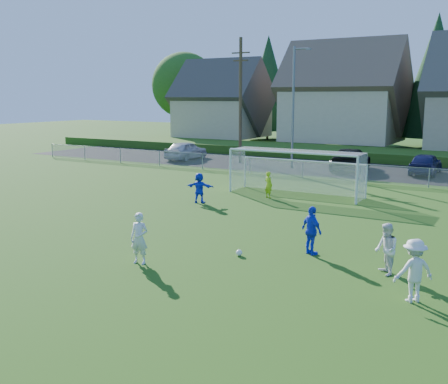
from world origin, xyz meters
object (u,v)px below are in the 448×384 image
at_px(player_white_b, 386,249).
at_px(soccer_goal, 297,165).
at_px(goalkeeper, 269,185).
at_px(player_white_c, 414,270).
at_px(player_blue_a, 312,231).
at_px(car_e, 425,164).
at_px(player_white_a, 139,238).
at_px(car_a, 186,150).
at_px(car_d, 350,159).
at_px(soccer_ball, 239,253).
at_px(player_blue_b, 199,188).

distance_m(player_white_b, soccer_goal, 13.41).
relative_size(goalkeeper, soccer_goal, 0.19).
relative_size(player_white_c, goalkeeper, 1.20).
bearing_deg(player_blue_a, car_e, -58.70).
bearing_deg(player_white_b, player_blue_a, -140.02).
bearing_deg(car_e, player_white_b, 96.33).
bearing_deg(player_white_a, goalkeeper, 85.70).
bearing_deg(player_white_c, player_white_a, -33.54).
distance_m(player_white_c, player_blue_a, 4.66).
distance_m(player_blue_a, car_a, 28.41).
height_order(car_d, soccer_goal, soccer_goal).
distance_m(soccer_ball, soccer_goal, 12.09).
relative_size(player_white_b, goalkeeper, 1.12).
distance_m(car_a, car_e, 19.48).
bearing_deg(player_blue_a, player_white_b, -165.44).
bearing_deg(goalkeeper, player_blue_a, 145.91).
bearing_deg(player_white_a, car_d, 81.37).
xyz_separation_m(player_white_b, car_e, (-2.62, 22.66, -0.04)).
height_order(player_white_a, car_e, player_white_a).
height_order(goalkeeper, car_e, car_e).
distance_m(player_white_a, soccer_goal, 14.05).
height_order(player_blue_a, car_a, player_blue_a).
distance_m(soccer_ball, car_e, 23.36).
bearing_deg(soccer_goal, player_blue_a, -65.09).
height_order(car_a, car_d, car_d).
height_order(player_white_a, player_blue_a, player_blue_a).
height_order(player_white_a, car_a, player_white_a).
bearing_deg(player_white_c, soccer_ball, -52.83).
relative_size(player_white_a, car_d, 0.30).
bearing_deg(car_a, goalkeeper, 136.45).
bearing_deg(car_e, soccer_goal, 66.94).
relative_size(player_blue_a, car_d, 0.30).
distance_m(soccer_ball, player_blue_b, 9.34).
xyz_separation_m(soccer_ball, player_white_a, (-2.42, -2.33, 0.73)).
bearing_deg(soccer_ball, player_blue_a, 34.38).
height_order(soccer_ball, player_white_c, player_white_c).
relative_size(player_blue_b, car_e, 0.35).
xyz_separation_m(player_blue_a, car_d, (-5.05, 21.18, -0.03)).
distance_m(car_d, soccer_goal, 10.94).
xyz_separation_m(player_white_c, player_blue_a, (-3.84, 2.63, -0.01)).
distance_m(player_white_a, goalkeeper, 12.37).
height_order(player_white_c, car_d, player_white_c).
xyz_separation_m(soccer_ball, car_e, (2.15, 23.25, 0.65)).
xyz_separation_m(car_a, soccer_goal, (14.59, -10.51, 0.83)).
bearing_deg(player_blue_b, car_e, -128.21).
bearing_deg(player_white_c, car_e, -122.40).
height_order(goalkeeper, soccer_goal, soccer_goal).
bearing_deg(player_white_a, player_blue_b, 101.72).
bearing_deg(car_d, soccer_goal, 85.17).
bearing_deg(soccer_ball, goalkeeper, 110.00).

